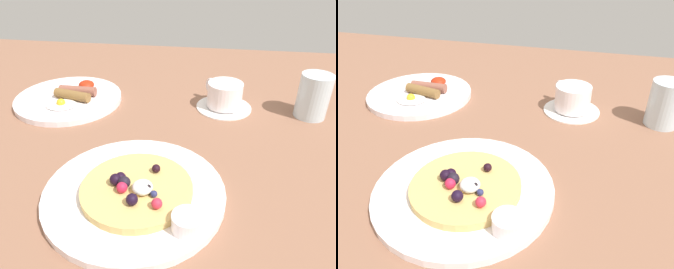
{
  "view_description": "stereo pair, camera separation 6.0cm",
  "coord_description": "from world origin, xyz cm",
  "views": [
    {
      "loc": [
        9.16,
        -49.24,
        36.34
      ],
      "look_at": [
        1.75,
        2.3,
        4.0
      ],
      "focal_mm": 35.2,
      "sensor_mm": 36.0,
      "label": 1
    },
    {
      "loc": [
        15.02,
        -48.05,
        36.34
      ],
      "look_at": [
        1.75,
        2.3,
        4.0
      ],
      "focal_mm": 35.2,
      "sensor_mm": 36.0,
      "label": 2
    }
  ],
  "objects": [
    {
      "name": "breakfast_plate",
      "position": [
        -25.85,
        20.75,
        0.68
      ],
      "size": [
        25.92,
        25.92,
        1.37
      ],
      "primitive_type": "cylinder",
      "color": "white",
      "rests_on": "ground_plane"
    },
    {
      "name": "fried_breakfast",
      "position": [
        -23.98,
        20.57,
        2.37
      ],
      "size": [
        9.87,
        15.24,
        2.55
      ],
      "color": "brown",
      "rests_on": "breakfast_plate"
    },
    {
      "name": "water_glass",
      "position": [
        31.75,
        21.38,
        5.01
      ],
      "size": [
        6.95,
        6.95,
        10.01
      ],
      "primitive_type": "cylinder",
      "color": "silver",
      "rests_on": "ground_plane"
    },
    {
      "name": "pancake_plate",
      "position": [
        -1.81,
        -10.57,
        0.67
      ],
      "size": [
        28.97,
        28.97,
        1.34
      ],
      "primitive_type": "cylinder",
      "color": "white",
      "rests_on": "ground_plane"
    },
    {
      "name": "pancake_with_berries",
      "position": [
        -1.21,
        -11.35,
        2.19
      ],
      "size": [
        17.54,
        17.54,
        3.25
      ],
      "color": "#DCB566",
      "rests_on": "pancake_plate"
    },
    {
      "name": "syrup_ramekin",
      "position": [
        7.25,
        -17.57,
        2.67
      ],
      "size": [
        4.41,
        4.41,
        2.59
      ],
      "color": "white",
      "rests_on": "pancake_plate"
    },
    {
      "name": "coffee_cup",
      "position": [
        12.25,
        22.78,
        3.62
      ],
      "size": [
        9.01,
        9.78,
        5.74
      ],
      "color": "white",
      "rests_on": "coffee_saucer"
    },
    {
      "name": "coffee_saucer",
      "position": [
        12.35,
        22.66,
        0.32
      ],
      "size": [
        13.07,
        13.07,
        0.65
      ],
      "primitive_type": "cylinder",
      "color": "white",
      "rests_on": "ground_plane"
    },
    {
      "name": "ground_plane",
      "position": [
        0.0,
        0.0,
        -1.5
      ],
      "size": [
        199.32,
        139.54,
        3.0
      ],
      "primitive_type": "cube",
      "color": "#8A5E47"
    }
  ]
}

